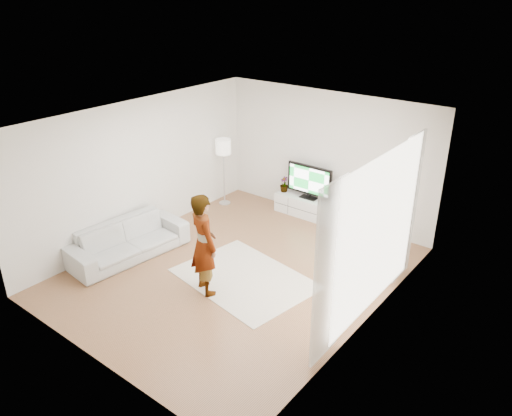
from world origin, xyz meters
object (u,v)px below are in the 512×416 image
Objects in this scene: media_console at (307,207)px; floor_lamp at (223,150)px; television at (309,181)px; player at (204,244)px; rug at (244,278)px; sofa at (128,240)px.

floor_lamp is (-1.93, -0.61, 1.12)m from media_console.
player reaches higher than television.
player reaches higher than media_console.
media_console is 2.94m from rug.
sofa is at bearing -115.56° from television.
media_console is at bearing -90.00° from television.
television is at bearing -19.44° from sofa.
media_console is 1.40× the size of television.
rug is (0.53, -2.89, -0.21)m from media_console.
sofa is at bearing -86.30° from floor_lamp.
media_console is 0.63m from television.
media_console is at bearing 17.42° from floor_lamp.
rug is at bearing -42.86° from floor_lamp.
rug is at bearing -89.86° from player.
television is at bearing -63.78° from player.
rug is 2.40m from sofa.
sofa reaches higher than rug.
rug is 1.49× the size of floor_lamp.
television is 0.61× the size of player.
floor_lamp is (-0.19, 3.00, 1.00)m from sofa.
player is at bearing -53.76° from floor_lamp.
television reaches higher than sofa.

